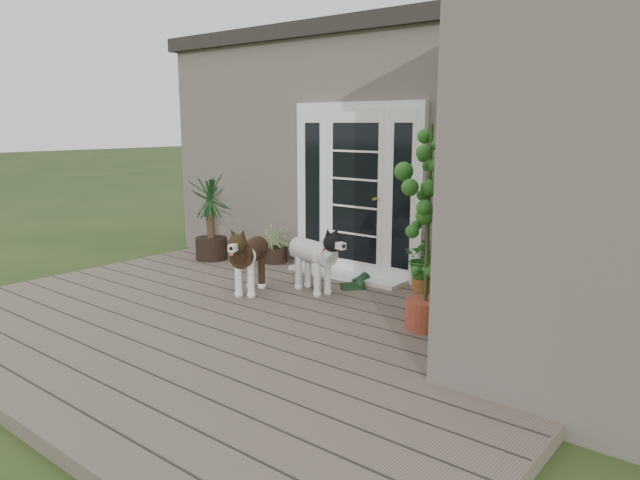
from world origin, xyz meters
The scene contains 16 objects.
deck centered at (0.00, 0.40, 0.06)m, with size 6.20×4.60×0.12m, color #6B5B4C.
house_main centered at (0.00, 4.65, 1.55)m, with size 7.40×4.00×3.10m, color #665E54.
roof_main centered at (0.00, 4.65, 3.20)m, with size 7.60×4.20×0.20m, color #2D2826.
house_wing centered at (2.90, 1.50, 1.55)m, with size 1.60×2.40×3.10m, color #665E54.
door_unit centered at (-0.20, 2.60, 1.19)m, with size 1.90×0.14×2.15m, color white.
door_step centered at (-0.20, 2.40, 0.14)m, with size 1.60×0.40×0.05m, color white.
brindle_dog centered at (-0.62, 1.14, 0.46)m, with size 0.35×0.82×0.68m, color #352113, non-canonical shape.
white_dog centered at (-0.09, 1.61, 0.46)m, with size 0.35×0.82×0.68m, color white, non-canonical shape.
spider_plant centered at (-1.42, 2.40, 0.41)m, with size 0.54×0.54×0.57m, color #8AAF6B, non-canonical shape.
yucca centered at (-2.26, 1.98, 0.73)m, with size 0.84×0.84×1.22m, color black, non-canonical shape.
herb_a centered at (0.88, 2.40, 0.39)m, with size 0.43×0.43×0.55m, color #1E621C.
herb_b centered at (1.80, 2.11, 0.45)m, with size 0.44×0.44×0.66m, color #225217.
herb_c centered at (2.22, 2.24, 0.37)m, with size 0.32×0.32×0.50m, color #1C5D1A.
sapling centered at (1.51, 1.31, 1.10)m, with size 0.57×0.57×1.95m, color #1F621C, non-canonical shape.
clog_left centered at (0.13, 2.25, 0.17)m, with size 0.15×0.32×0.10m, color black, non-canonical shape.
clog_right centered at (0.20, 1.98, 0.17)m, with size 0.14×0.30×0.09m, color black, non-canonical shape.
Camera 1 is at (4.07, -3.39, 2.01)m, focal length 33.12 mm.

